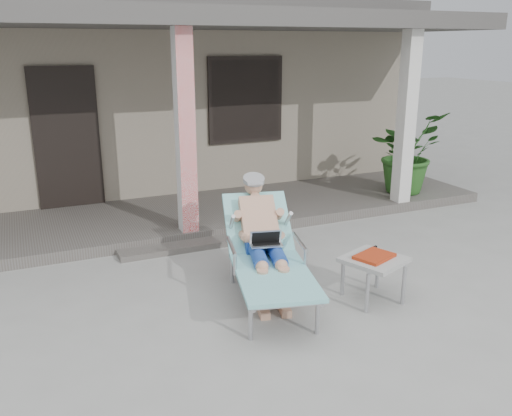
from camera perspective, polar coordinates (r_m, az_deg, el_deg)
name	(u,v)px	position (r m, az deg, el deg)	size (l,w,h in m)	color
ground	(252,308)	(5.55, -0.42, -10.48)	(60.00, 60.00, 0.00)	#9E9E99
house	(121,91)	(11.23, -13.99, 11.88)	(10.40, 5.40, 3.30)	gray
porch_deck	(172,217)	(8.16, -8.80, -0.98)	(10.00, 2.00, 0.15)	#605B56
porch_overhang	(164,25)	(7.72, -9.63, 18.43)	(10.00, 2.30, 2.85)	silver
porch_step	(196,245)	(7.12, -6.34, -3.87)	(2.00, 0.30, 0.07)	#605B56
lounger	(265,225)	(5.57, 0.95, -1.82)	(1.12, 1.97, 1.24)	#B7B7BC
side_table	(374,262)	(5.68, 12.29, -5.56)	(0.72, 0.72, 0.50)	#A6A6A2
potted_palm	(406,152)	(9.40, 15.55, 5.66)	(1.20, 1.04, 1.34)	#26591E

